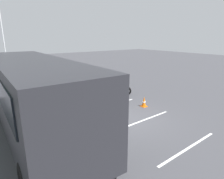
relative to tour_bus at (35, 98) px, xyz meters
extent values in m
plane|color=#424247|center=(-1.18, -4.02, -1.64)|extent=(80.00, 80.00, 0.00)
cube|color=#26262B|center=(-0.01, 0.00, 0.21)|extent=(9.11, 2.70, 2.80)
cube|color=black|center=(4.47, -0.10, 0.77)|extent=(0.11, 2.10, 1.23)
cube|color=black|center=(-0.04, -1.27, 0.77)|extent=(7.61, 0.21, 1.01)
cube|color=#198C3F|center=(-0.04, -1.26, -0.35)|extent=(7.97, 0.21, 0.28)
cube|color=black|center=(-0.01, 0.00, -1.42)|extent=(8.38, 2.48, 0.45)
torus|color=black|center=(3.14, -1.20, -1.14)|extent=(1.01, 0.34, 1.00)
torus|color=black|center=(-3.20, -1.06, -1.14)|extent=(1.01, 0.34, 1.00)
torus|color=black|center=(-3.16, 1.20, -1.14)|extent=(1.01, 0.34, 1.00)
cylinder|color=#473823|center=(-1.23, -2.56, -1.17)|extent=(0.15, 0.15, 0.77)
cube|color=black|center=(-1.22, -2.60, -1.59)|extent=(0.17, 0.28, 0.10)
cylinder|color=#473823|center=(-1.39, -2.61, -1.17)|extent=(0.15, 0.15, 0.77)
cube|color=black|center=(-1.38, -2.64, -1.59)|extent=(0.17, 0.28, 0.10)
cube|color=navy|center=(-1.31, -2.58, -0.47)|extent=(0.45, 0.38, 0.64)
cylinder|color=navy|center=(-1.08, -2.51, -0.45)|extent=(0.11, 0.11, 0.61)
sphere|color=tan|center=(-1.08, -2.51, -0.76)|extent=(0.11, 0.11, 0.09)
cylinder|color=navy|center=(-1.54, -2.65, -0.45)|extent=(0.11, 0.11, 0.61)
sphere|color=tan|center=(-1.54, -2.65, -0.76)|extent=(0.11, 0.11, 0.09)
sphere|color=tan|center=(-1.31, -2.58, -0.01)|extent=(0.29, 0.29, 0.23)
cylinder|color=black|center=(-0.17, -2.87, -1.20)|extent=(0.15, 0.15, 0.73)
cube|color=black|center=(-0.18, -2.91, -1.59)|extent=(0.16, 0.28, 0.10)
cylinder|color=black|center=(-0.33, -2.83, -1.20)|extent=(0.15, 0.15, 0.73)
cube|color=black|center=(-0.34, -2.87, -1.59)|extent=(0.16, 0.28, 0.10)
cube|color=#3F594C|center=(-0.25, -2.85, -0.53)|extent=(0.44, 0.36, 0.61)
cylinder|color=#3F594C|center=(-0.02, -2.91, -0.51)|extent=(0.11, 0.11, 0.58)
sphere|color=tan|center=(-0.02, -2.91, -0.80)|extent=(0.11, 0.11, 0.09)
cylinder|color=#3F594C|center=(-0.48, -2.79, -0.51)|extent=(0.11, 0.11, 0.58)
sphere|color=tan|center=(-0.48, -2.79, -0.80)|extent=(0.11, 0.11, 0.09)
sphere|color=tan|center=(-0.25, -2.85, -0.09)|extent=(0.27, 0.27, 0.22)
cylinder|color=#473823|center=(0.67, -2.72, -1.16)|extent=(0.13, 0.13, 0.79)
cube|color=black|center=(0.67, -2.76, -1.59)|extent=(0.12, 0.27, 0.10)
cylinder|color=#473823|center=(0.51, -2.71, -1.16)|extent=(0.13, 0.13, 0.79)
cube|color=black|center=(0.51, -2.75, -1.59)|extent=(0.12, 0.27, 0.10)
cube|color=black|center=(0.59, -2.71, -0.43)|extent=(0.40, 0.30, 0.66)
cylinder|color=black|center=(0.83, -2.73, -0.41)|extent=(0.10, 0.10, 0.63)
sphere|color=tan|center=(0.83, -2.73, -0.73)|extent=(0.10, 0.10, 0.09)
cylinder|color=black|center=(0.35, -2.70, -0.41)|extent=(0.10, 0.10, 0.63)
sphere|color=tan|center=(0.35, -2.70, -0.73)|extent=(0.10, 0.10, 0.09)
sphere|color=tan|center=(0.59, -2.71, 0.04)|extent=(0.25, 0.25, 0.24)
cylinder|color=#473823|center=(1.54, -2.74, -1.17)|extent=(0.14, 0.14, 0.78)
cube|color=black|center=(1.55, -2.78, -1.59)|extent=(0.16, 0.28, 0.10)
cylinder|color=#473823|center=(1.39, -2.78, -1.17)|extent=(0.14, 0.14, 0.78)
cube|color=black|center=(1.40, -2.81, -1.59)|extent=(0.16, 0.28, 0.10)
cube|color=#D8F233|center=(1.47, -2.76, -0.45)|extent=(0.43, 0.36, 0.65)
cube|color=silver|center=(1.47, -2.76, -0.45)|extent=(0.45, 0.37, 0.06)
cylinder|color=#D8F233|center=(1.70, -2.70, -0.43)|extent=(0.11, 0.11, 0.62)
sphere|color=tan|center=(1.70, -2.70, -0.74)|extent=(0.11, 0.11, 0.09)
cylinder|color=#D8F233|center=(1.23, -2.81, -0.43)|extent=(0.11, 0.11, 0.62)
sphere|color=tan|center=(1.23, -2.81, -0.74)|extent=(0.11, 0.11, 0.09)
sphere|color=tan|center=(1.47, -2.76, 0.01)|extent=(0.28, 0.28, 0.24)
torus|color=black|center=(1.20, -2.06, -1.34)|extent=(0.61, 0.18, 0.60)
cylinder|color=silver|center=(1.20, -2.06, -1.34)|extent=(0.13, 0.11, 0.12)
torus|color=black|center=(-0.24, -2.18, -1.34)|extent=(0.61, 0.18, 0.60)
cylinder|color=silver|center=(-0.24, -2.18, -1.34)|extent=(0.13, 0.13, 0.12)
cylinder|color=silver|center=(1.15, -2.06, -0.99)|extent=(0.32, 0.08, 0.67)
cube|color=white|center=(0.55, -2.11, -1.01)|extent=(0.86, 0.35, 0.36)
cube|color=black|center=(0.08, -2.16, -0.96)|extent=(0.54, 0.26, 0.20)
cylinder|color=silver|center=(0.18, -2.01, -1.22)|extent=(0.46, 0.12, 0.08)
cylinder|color=black|center=(1.10, -2.07, -0.69)|extent=(0.09, 0.58, 0.04)
torus|color=black|center=(2.15, -7.00, -1.34)|extent=(0.61, 0.33, 0.60)
cylinder|color=silver|center=(2.15, -7.00, -1.34)|extent=(0.15, 0.14, 0.12)
torus|color=black|center=(3.51, -6.50, -1.34)|extent=(0.61, 0.33, 0.60)
cylinder|color=silver|center=(3.51, -6.50, -1.34)|extent=(0.15, 0.15, 0.12)
cylinder|color=silver|center=(2.20, -6.99, -0.99)|extent=(0.31, 0.16, 0.67)
cube|color=white|center=(2.76, -6.78, -1.01)|extent=(0.88, 0.56, 0.36)
cube|color=black|center=(3.21, -6.61, -0.96)|extent=(0.56, 0.39, 0.20)
cylinder|color=silver|center=(3.15, -6.78, -1.22)|extent=(0.45, 0.23, 0.08)
cylinder|color=black|center=(2.24, -6.97, -0.69)|extent=(0.24, 0.56, 0.04)
cube|color=black|center=(2.83, -6.75, -0.72)|extent=(0.64, 0.51, 0.51)
sphere|color=red|center=(2.45, -6.89, -0.54)|extent=(0.33, 0.33, 0.26)
cylinder|color=black|center=(2.49, -6.68, -0.72)|extent=(0.43, 0.23, 0.33)
cylinder|color=black|center=(2.93, -6.52, -1.04)|extent=(0.13, 0.13, 0.40)
cylinder|color=black|center=(2.62, -7.02, -0.72)|extent=(0.43, 0.23, 0.33)
cylinder|color=black|center=(3.05, -6.86, -1.04)|extent=(0.13, 0.13, 0.40)
cylinder|color=silver|center=(7.44, -0.20, 2.01)|extent=(0.08, 0.08, 7.30)
cylinder|color=#4C4C4C|center=(7.44, -0.20, -1.62)|extent=(0.36, 0.36, 0.04)
cube|color=orange|center=(-0.32, -6.17, -1.63)|extent=(0.34, 0.34, 0.03)
cone|color=orange|center=(-0.32, -6.17, -1.31)|extent=(0.26, 0.26, 0.60)
cylinder|color=white|center=(-0.32, -6.17, -1.34)|extent=(0.19, 0.19, 0.07)
cube|color=white|center=(-4.53, -4.31, -1.64)|extent=(0.20, 3.67, 0.01)
cube|color=white|center=(-1.73, -4.31, -1.64)|extent=(0.22, 4.56, 0.01)
cube|color=white|center=(1.08, -4.31, -1.64)|extent=(0.22, 4.44, 0.01)
cube|color=white|center=(3.88, -4.31, -1.64)|extent=(0.22, 4.75, 0.01)
camera|label=1|loc=(-7.99, 1.91, 2.49)|focal=30.79mm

